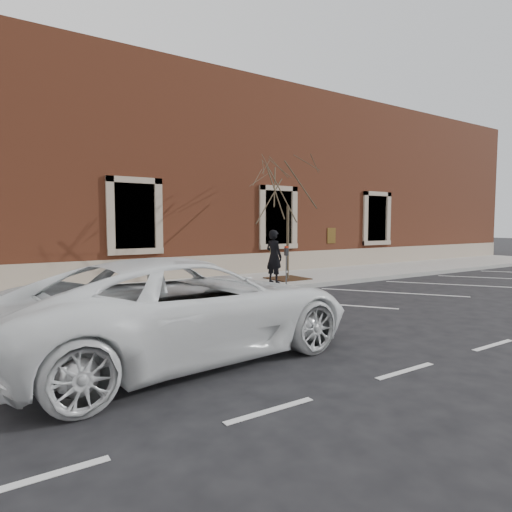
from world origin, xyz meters
TOP-DOWN VIEW (x-y plane):
  - ground at (0.00, 0.00)m, footprint 120.00×120.00m
  - sidewalk_near at (0.00, 1.75)m, footprint 40.00×3.50m
  - curb_near at (0.00, -0.05)m, footprint 40.00×0.12m
  - parking_stripes at (0.00, -2.20)m, footprint 28.00×4.40m
  - building_civic at (0.00, 7.74)m, footprint 40.00×8.62m
  - man at (0.79, 0.71)m, footprint 0.54×0.72m
  - parking_meter at (0.86, 0.12)m, footprint 0.12×0.09m
  - tree_grate at (1.84, 1.32)m, footprint 1.29×1.29m
  - sapling at (1.84, 1.32)m, footprint 2.87×2.87m
  - white_truck at (-4.75, -4.59)m, footprint 6.01×3.21m

SIDE VIEW (x-z plane):
  - ground at x=0.00m, z-range 0.00..0.00m
  - parking_stripes at x=0.00m, z-range 0.00..0.01m
  - sidewalk_near at x=0.00m, z-range 0.00..0.15m
  - curb_near at x=0.00m, z-range 0.00..0.15m
  - tree_grate at x=1.84m, z-range 0.15..0.18m
  - white_truck at x=-4.75m, z-range 0.00..1.61m
  - parking_meter at x=0.86m, z-range 0.40..1.66m
  - man at x=0.79m, z-range 0.15..1.94m
  - sapling at x=1.84m, z-range 1.11..5.90m
  - building_civic at x=0.00m, z-range 0.00..8.00m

